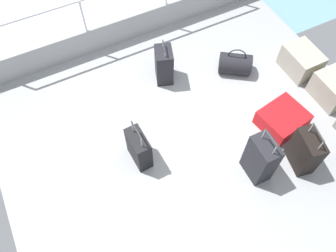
% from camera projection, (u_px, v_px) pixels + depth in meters
% --- Properties ---
extents(ground_plane, '(4.40, 5.20, 0.06)m').
position_uv_depth(ground_plane, '(191.00, 136.00, 4.87)').
color(ground_plane, '#939699').
extents(gunwale_port, '(0.06, 5.20, 0.45)m').
position_uv_depth(gunwale_port, '(129.00, 28.00, 5.68)').
color(gunwale_port, '#939699').
rests_on(gunwale_port, ground_plane).
extents(railing_port, '(0.04, 4.20, 1.02)m').
position_uv_depth(railing_port, '(125.00, 0.00, 5.21)').
color(railing_port, silver).
rests_on(railing_port, ground_plane).
extents(sea_wake, '(12.00, 12.00, 0.01)m').
position_uv_depth(sea_wake, '(103.00, 5.00, 6.83)').
color(sea_wake, '#6B99A8').
rests_on(sea_wake, ground_plane).
extents(cargo_crate_0, '(0.61, 0.44, 0.39)m').
position_uv_depth(cargo_crate_0, '(301.00, 61.00, 5.33)').
color(cargo_crate_0, '#9E9989').
rests_on(cargo_crate_0, ground_plane).
extents(cargo_crate_1, '(0.59, 0.44, 0.40)m').
position_uv_depth(cargo_crate_1, '(333.00, 89.00, 5.03)').
color(cargo_crate_1, '#9E9989').
rests_on(cargo_crate_1, ground_plane).
extents(suitcase_0, '(0.40, 0.35, 0.70)m').
position_uv_depth(suitcase_0, '(164.00, 65.00, 5.16)').
color(suitcase_0, black).
rests_on(suitcase_0, ground_plane).
extents(suitcase_1, '(0.39, 0.26, 0.89)m').
position_uv_depth(suitcase_1, '(260.00, 159.00, 4.26)').
color(suitcase_1, black).
rests_on(suitcase_1, ground_plane).
extents(suitcase_2, '(0.41, 0.21, 0.75)m').
position_uv_depth(suitcase_2, '(139.00, 149.00, 4.43)').
color(suitcase_2, black).
rests_on(suitcase_2, ground_plane).
extents(suitcase_3, '(0.62, 0.68, 0.25)m').
position_uv_depth(suitcase_3, '(282.00, 119.00, 4.84)').
color(suitcase_3, red).
rests_on(suitcase_3, ground_plane).
extents(suitcase_4, '(0.45, 0.31, 0.78)m').
position_uv_depth(suitcase_4, '(305.00, 151.00, 4.37)').
color(suitcase_4, black).
rests_on(suitcase_4, ground_plane).
extents(duffel_bag, '(0.55, 0.59, 0.47)m').
position_uv_depth(duffel_bag, '(235.00, 64.00, 5.34)').
color(duffel_bag, black).
rests_on(duffel_bag, ground_plane).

